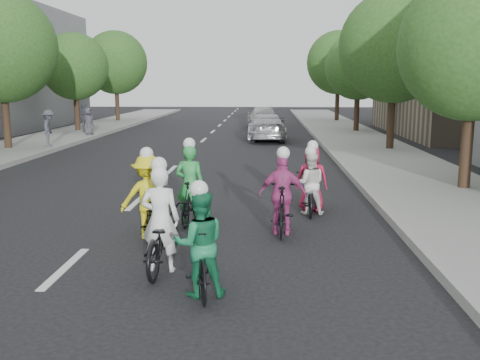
# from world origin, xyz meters

# --- Properties ---
(ground) EXTENTS (120.00, 120.00, 0.00)m
(ground) POSITION_xyz_m (0.00, 0.00, 0.00)
(ground) COLOR black
(ground) RESTS_ON ground
(curb_left) EXTENTS (0.18, 80.00, 0.18)m
(curb_left) POSITION_xyz_m (-6.05, 10.00, 0.09)
(curb_left) COLOR #999993
(curb_left) RESTS_ON ground
(sidewalk_right) EXTENTS (4.00, 80.00, 0.15)m
(sidewalk_right) POSITION_xyz_m (8.00, 10.00, 0.07)
(sidewalk_right) COLOR gray
(sidewalk_right) RESTS_ON ground
(curb_right) EXTENTS (0.18, 80.00, 0.18)m
(curb_right) POSITION_xyz_m (6.05, 10.00, 0.09)
(curb_right) COLOR #999993
(curb_right) RESTS_ON ground
(tree_l_3) EXTENTS (4.80, 4.80, 6.93)m
(tree_l_3) POSITION_xyz_m (-8.20, 15.00, 4.52)
(tree_l_3) COLOR black
(tree_l_3) RESTS_ON ground
(tree_l_4) EXTENTS (4.00, 4.00, 5.97)m
(tree_l_4) POSITION_xyz_m (-8.20, 24.00, 3.96)
(tree_l_4) COLOR black
(tree_l_4) RESTS_ON ground
(tree_l_5) EXTENTS (4.80, 4.80, 6.93)m
(tree_l_5) POSITION_xyz_m (-8.20, 33.00, 4.52)
(tree_l_5) COLOR black
(tree_l_5) RESTS_ON ground
(tree_r_0) EXTENTS (4.00, 4.00, 5.97)m
(tree_r_0) POSITION_xyz_m (8.80, 6.60, 3.96)
(tree_r_0) COLOR black
(tree_r_0) RESTS_ON ground
(tree_r_1) EXTENTS (4.80, 4.80, 6.93)m
(tree_r_1) POSITION_xyz_m (8.80, 15.60, 4.52)
(tree_r_1) COLOR black
(tree_r_1) RESTS_ON ground
(tree_r_2) EXTENTS (4.00, 4.00, 5.97)m
(tree_r_2) POSITION_xyz_m (8.80, 24.60, 3.96)
(tree_r_2) COLOR black
(tree_r_2) RESTS_ON ground
(tree_r_3) EXTENTS (4.80, 4.80, 6.93)m
(tree_r_3) POSITION_xyz_m (8.80, 33.60, 4.52)
(tree_r_3) COLOR black
(tree_r_3) RESTS_ON ground
(cyclist_0) EXTENTS (0.66, 1.62, 1.87)m
(cyclist_0) POSITION_xyz_m (1.68, 2.95, 0.65)
(cyclist_0) COLOR black
(cyclist_0) RESTS_ON ground
(cyclist_1) EXTENTS (0.98, 1.72, 1.78)m
(cyclist_1) POSITION_xyz_m (3.64, 2.24, 0.65)
(cyclist_1) COLOR black
(cyclist_1) RESTS_ON ground
(cyclist_2) EXTENTS (0.84, 1.71, 1.68)m
(cyclist_2) POSITION_xyz_m (2.36, -0.96, 0.63)
(cyclist_2) COLOR black
(cyclist_2) RESTS_ON ground
(cyclist_3) EXTENTS (1.16, 1.64, 1.79)m
(cyclist_3) POSITION_xyz_m (1.00, 1.89, 0.67)
(cyclist_3) COLOR black
(cyclist_3) RESTS_ON ground
(cyclist_4) EXTENTS (0.76, 1.96, 1.86)m
(cyclist_4) POSITION_xyz_m (1.61, 0.06, 0.61)
(cyclist_4) COLOR black
(cyclist_4) RESTS_ON ground
(cyclist_5) EXTENTS (0.72, 1.74, 1.59)m
(cyclist_5) POSITION_xyz_m (4.32, 4.01, 0.56)
(cyclist_5) COLOR black
(cyclist_5) RESTS_ON ground
(cyclist_6) EXTENTS (0.78, 1.58, 1.69)m
(cyclist_6) POSITION_xyz_m (4.39, 4.29, 0.58)
(cyclist_6) COLOR black
(cyclist_6) RESTS_ON ground
(follow_car_lead) EXTENTS (2.09, 4.89, 1.40)m
(follow_car_lead) POSITION_xyz_m (3.34, 20.16, 0.70)
(follow_car_lead) COLOR silver
(follow_car_lead) RESTS_ON ground
(follow_car_trail) EXTENTS (2.24, 4.68, 1.55)m
(follow_car_trail) POSITION_xyz_m (3.06, 27.84, 0.77)
(follow_car_trail) COLOR silver
(follow_car_trail) RESTS_ON ground
(spectator_0) EXTENTS (0.91, 1.21, 1.67)m
(spectator_0) POSITION_xyz_m (-6.50, 15.48, 0.99)
(spectator_0) COLOR #4B4D58
(spectator_0) RESTS_ON sidewalk_left
(spectator_1) EXTENTS (0.59, 1.05, 1.68)m
(spectator_1) POSITION_xyz_m (-7.40, 22.81, 0.99)
(spectator_1) COLOR #535561
(spectator_1) RESTS_ON sidewalk_left
(spectator_2) EXTENTS (0.60, 0.81, 1.51)m
(spectator_2) POSITION_xyz_m (-6.49, 20.97, 0.91)
(spectator_2) COLOR #45444F
(spectator_2) RESTS_ON sidewalk_left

